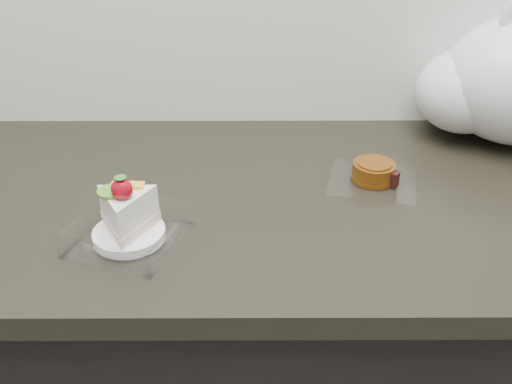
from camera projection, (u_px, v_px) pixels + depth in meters
name	position (u px, v px, depth m)	size (l,w,h in m)	color
counter	(261.00, 368.00, 1.24)	(2.04, 0.64, 0.90)	black
cake_tray	(128.00, 224.00, 0.87)	(0.19, 0.19, 0.12)	white
mooncake_wrap	(374.00, 173.00, 1.04)	(0.18, 0.18, 0.04)	white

